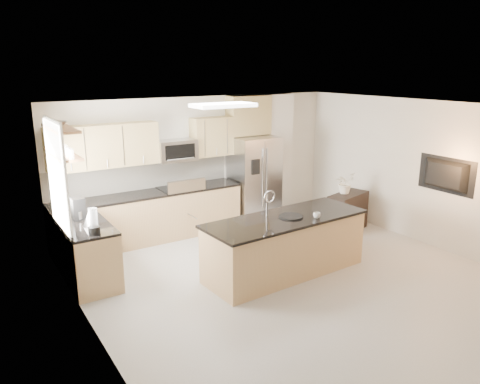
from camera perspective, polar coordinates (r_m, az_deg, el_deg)
floor at (r=7.23m, az=7.46°, el=-10.98°), size 6.50×6.50×0.00m
ceiling at (r=6.53m, az=8.25°, el=9.98°), size 6.00×6.50×0.02m
wall_back at (r=9.41m, az=-4.94°, el=3.62°), size 6.00×0.02×2.60m
wall_left at (r=5.43m, az=-17.39°, el=-5.69°), size 0.02×6.50×2.60m
wall_right at (r=8.95m, az=22.77°, el=1.88°), size 0.02×6.50×2.60m
back_counter at (r=8.85m, az=-10.92°, el=-2.89°), size 3.55×0.66×1.44m
left_counter at (r=7.49m, az=-18.24°, el=-6.88°), size 0.66×1.50×0.92m
range at (r=9.08m, az=-7.23°, el=-2.28°), size 0.76×0.64×1.14m
upper_cabinets at (r=8.66m, az=-12.22°, el=5.86°), size 3.50×0.33×0.75m
microwave at (r=8.91m, az=-7.81°, el=5.04°), size 0.76×0.40×0.40m
refrigerator at (r=9.71m, az=1.70°, el=1.55°), size 0.92×0.78×1.78m
partition_column at (r=10.24m, az=4.56°, el=4.55°), size 0.60×0.30×2.60m
window at (r=7.08m, az=-21.39°, el=1.70°), size 0.04×1.15×1.65m
shelf_lower at (r=7.15m, az=-20.78°, el=4.33°), size 0.30×1.20×0.04m
shelf_upper at (r=7.09m, az=-21.06°, el=7.26°), size 0.30×1.20×0.04m
ceiling_fixture at (r=7.61m, az=-2.05°, el=10.53°), size 1.00×0.50×0.06m
island at (r=7.38m, az=5.51°, el=-6.46°), size 2.70×1.09×1.34m
credenza at (r=9.48m, az=12.95°, el=-2.40°), size 1.01×0.63×0.75m
cup at (r=7.24m, az=9.35°, el=-2.82°), size 0.12×0.12×0.09m
platter at (r=7.25m, az=6.22°, el=-2.98°), size 0.49×0.49×0.02m
blender at (r=6.74m, az=-17.42°, el=-3.64°), size 0.16×0.16×0.37m
kettle at (r=7.12m, az=-17.82°, el=-3.01°), size 0.22×0.22×0.27m
coffee_maker at (r=7.45m, az=-19.13°, el=-1.99°), size 0.18×0.23×0.34m
bowl at (r=7.24m, az=-21.36°, el=7.86°), size 0.40×0.40×0.09m
flower_vase at (r=9.33m, az=12.71°, el=1.73°), size 0.65×0.59×0.63m
television at (r=8.75m, az=23.52°, el=1.87°), size 0.14×1.08×0.62m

